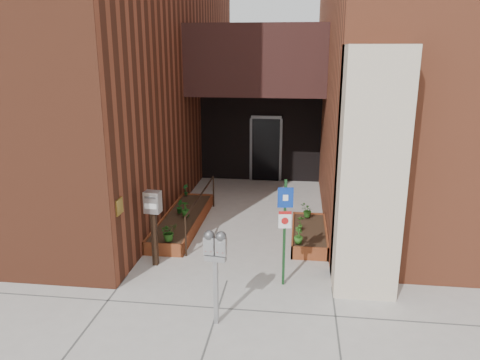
% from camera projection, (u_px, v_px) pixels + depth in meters
% --- Properties ---
extents(ground, '(80.00, 80.00, 0.00)m').
position_uv_depth(ground, '(227.00, 281.00, 9.04)').
color(ground, '#9E9991').
rests_on(ground, ground).
extents(architecture, '(20.00, 14.60, 10.00)m').
position_uv_depth(architecture, '(254.00, 26.00, 14.29)').
color(architecture, brown).
rests_on(architecture, ground).
extents(planter_left, '(0.90, 3.60, 0.30)m').
position_uv_depth(planter_left, '(183.00, 221.00, 11.77)').
color(planter_left, brown).
rests_on(planter_left, ground).
extents(planter_right, '(0.80, 2.20, 0.30)m').
position_uv_depth(planter_right, '(309.00, 235.00, 10.91)').
color(planter_right, brown).
rests_on(planter_right, ground).
extents(handrail, '(0.04, 3.34, 0.90)m').
position_uv_depth(handrail, '(201.00, 200.00, 11.50)').
color(handrail, black).
rests_on(handrail, ground).
extents(parking_meter, '(0.37, 0.19, 1.62)m').
position_uv_depth(parking_meter, '(215.00, 253.00, 7.31)').
color(parking_meter, '#959597').
rests_on(parking_meter, ground).
extents(sign_post, '(0.28, 0.08, 2.07)m').
position_uv_depth(sign_post, '(285.00, 222.00, 8.56)').
color(sign_post, '#153B1A').
rests_on(sign_post, ground).
extents(payment_dropbox, '(0.34, 0.27, 1.59)m').
position_uv_depth(payment_dropbox, '(153.00, 212.00, 9.41)').
color(payment_dropbox, black).
rests_on(payment_dropbox, ground).
extents(shrub_left_a, '(0.51, 0.51, 0.40)m').
position_uv_depth(shrub_left_a, '(169.00, 232.00, 10.13)').
color(shrub_left_a, '#245518').
rests_on(shrub_left_a, planter_left).
extents(shrub_left_b, '(0.22, 0.22, 0.33)m').
position_uv_depth(shrub_left_b, '(179.00, 207.00, 11.84)').
color(shrub_left_b, '#175218').
rests_on(shrub_left_b, planter_left).
extents(shrub_left_c, '(0.24, 0.24, 0.39)m').
position_uv_depth(shrub_left_c, '(186.00, 209.00, 11.59)').
color(shrub_left_c, '#215E1A').
rests_on(shrub_left_c, planter_left).
extents(shrub_left_d, '(0.25, 0.25, 0.33)m').
position_uv_depth(shrub_left_d, '(186.00, 190.00, 13.24)').
color(shrub_left_d, '#18571E').
rests_on(shrub_left_d, planter_left).
extents(shrub_right_a, '(0.27, 0.27, 0.36)m').
position_uv_depth(shrub_right_a, '(299.00, 235.00, 9.99)').
color(shrub_right_a, '#275C1A').
rests_on(shrub_right_a, planter_right).
extents(shrub_right_b, '(0.18, 0.18, 0.33)m').
position_uv_depth(shrub_right_b, '(301.00, 222.00, 10.77)').
color(shrub_right_b, '#2C621C').
rests_on(shrub_right_b, planter_right).
extents(shrub_right_c, '(0.43, 0.43, 0.34)m').
position_uv_depth(shrub_right_c, '(307.00, 211.00, 11.54)').
color(shrub_right_c, '#235317').
rests_on(shrub_right_c, planter_right).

